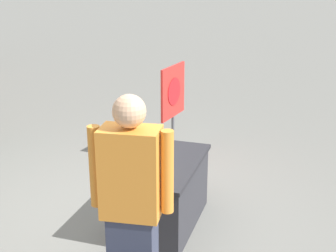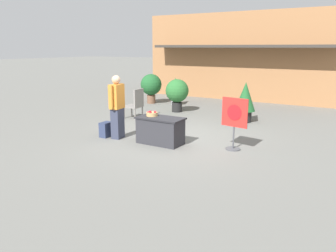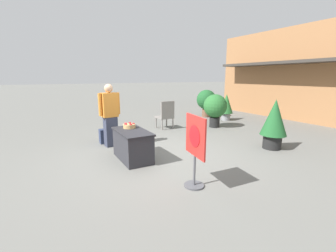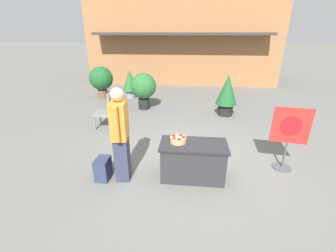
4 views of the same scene
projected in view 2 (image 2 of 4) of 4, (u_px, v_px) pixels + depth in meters
The scene contains 12 objects.
ground_plane at pixel (173, 138), 9.10m from camera, with size 120.00×120.00×0.00m, color slate.
storefront_building at pixel (253, 56), 16.86m from camera, with size 9.63×5.22×4.04m.
display_table at pixel (160, 130), 8.55m from camera, with size 1.23×0.64×0.70m.
apple_basket at pixel (152, 114), 8.63m from camera, with size 0.30×0.30×0.13m.
person_visitor at pixel (117, 107), 8.94m from camera, with size 0.31×0.61×1.74m.
backpack at pixel (106, 130), 9.22m from camera, with size 0.24×0.34×0.42m.
poster_board at pixel (234, 121), 7.95m from camera, with size 0.68×0.36×1.29m.
patio_chair at pixel (136, 103), 11.56m from camera, with size 0.57×0.57×1.05m.
potted_plant_near_left at pixel (175, 89), 14.29m from camera, with size 0.60×0.60×1.17m.
potted_plant_far_right at pixel (151, 85), 14.61m from camera, with size 0.94×0.94×1.31m.
potted_plant_near_right at pixel (177, 92), 12.67m from camera, with size 0.90×0.90×1.28m.
potted_plant_far_left at pixel (245, 100), 10.94m from camera, with size 0.68×0.68×1.35m.
Camera 2 is at (4.37, -7.59, 2.48)m, focal length 35.00 mm.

